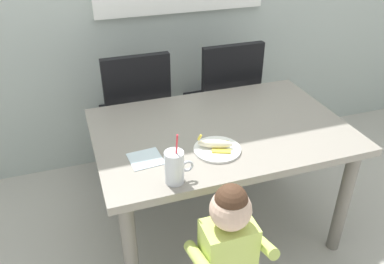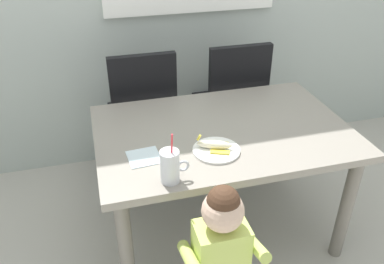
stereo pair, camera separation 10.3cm
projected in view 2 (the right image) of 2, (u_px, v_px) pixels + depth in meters
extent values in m
plane|color=#B7B2A8|center=(218.00, 228.00, 2.46)|extent=(24.00, 24.00, 0.00)
cube|color=gray|center=(223.00, 132.00, 2.10)|extent=(1.33, 0.89, 0.04)
cylinder|color=slate|center=(126.00, 253.00, 1.85)|extent=(0.07, 0.07, 0.68)
cylinder|color=slate|center=(346.00, 208.00, 2.12)|extent=(0.07, 0.07, 0.68)
cylinder|color=slate|center=(112.00, 165.00, 2.45)|extent=(0.07, 0.07, 0.68)
cylinder|color=slate|center=(284.00, 139.00, 2.72)|extent=(0.07, 0.07, 0.68)
cube|color=black|center=(142.00, 115.00, 2.79)|extent=(0.44, 0.44, 0.06)
cube|color=black|center=(144.00, 91.00, 2.48)|extent=(0.42, 0.05, 0.48)
cylinder|color=black|center=(164.00, 127.00, 3.11)|extent=(0.04, 0.04, 0.42)
cylinder|color=black|center=(115.00, 134.00, 3.02)|extent=(0.04, 0.04, 0.42)
cylinder|color=black|center=(175.00, 153.00, 2.80)|extent=(0.04, 0.04, 0.42)
cylinder|color=black|center=(121.00, 162.00, 2.71)|extent=(0.04, 0.04, 0.42)
cube|color=black|center=(227.00, 104.00, 2.93)|extent=(0.44, 0.44, 0.06)
cube|color=black|center=(239.00, 81.00, 2.62)|extent=(0.42, 0.05, 0.48)
cylinder|color=black|center=(240.00, 117.00, 3.25)|extent=(0.04, 0.04, 0.42)
cylinder|color=black|center=(196.00, 123.00, 3.17)|extent=(0.04, 0.04, 0.42)
cylinder|color=black|center=(259.00, 141.00, 2.94)|extent=(0.04, 0.04, 0.42)
cylinder|color=black|center=(210.00, 148.00, 2.85)|extent=(0.04, 0.04, 0.42)
cube|color=#C6DB66|center=(221.00, 253.00, 1.66)|extent=(0.22, 0.15, 0.30)
sphere|color=beige|center=(223.00, 211.00, 1.54)|extent=(0.17, 0.17, 0.17)
sphere|color=#472D1E|center=(223.00, 202.00, 1.51)|extent=(0.13, 0.13, 0.13)
cylinder|color=#C6DB66|center=(190.00, 259.00, 1.60)|extent=(0.05, 0.24, 0.13)
cylinder|color=#C6DB66|center=(254.00, 245.00, 1.66)|extent=(0.05, 0.24, 0.13)
cylinder|color=silver|center=(170.00, 167.00, 1.67)|extent=(0.08, 0.08, 0.15)
cylinder|color=white|center=(170.00, 172.00, 1.69)|extent=(0.07, 0.07, 0.08)
torus|color=silver|center=(183.00, 166.00, 1.69)|extent=(0.06, 0.01, 0.06)
cylinder|color=#E5333F|center=(172.00, 154.00, 1.63)|extent=(0.01, 0.05, 0.22)
cylinder|color=white|center=(216.00, 150.00, 1.90)|extent=(0.23, 0.23, 0.01)
ellipsoid|color=#F4EAC6|center=(214.00, 145.00, 1.89)|extent=(0.17, 0.11, 0.04)
cube|color=yellow|center=(220.00, 152.00, 1.87)|extent=(0.10, 0.06, 0.01)
cube|color=yellow|center=(219.00, 144.00, 1.93)|extent=(0.10, 0.06, 0.01)
cylinder|color=yellow|center=(199.00, 138.00, 1.89)|extent=(0.03, 0.02, 0.03)
cube|color=silver|center=(144.00, 157.00, 1.86)|extent=(0.16, 0.16, 0.00)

